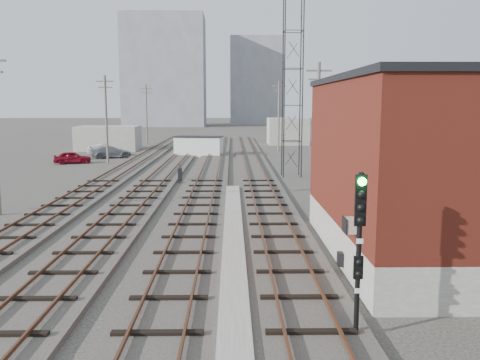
{
  "coord_description": "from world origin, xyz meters",
  "views": [
    {
      "loc": [
        0.44,
        -7.84,
        6.11
      ],
      "look_at": [
        0.86,
        18.22,
        2.2
      ],
      "focal_mm": 38.0,
      "sensor_mm": 36.0,
      "label": 1
    }
  ],
  "objects_px": {
    "switch_stand": "(180,175)",
    "site_trailer": "(198,146)",
    "car_silver": "(105,150)",
    "car_red": "(72,157)",
    "car_grey": "(111,152)",
    "signal_mast": "(359,241)"
  },
  "relations": [
    {
      "from": "car_silver",
      "to": "switch_stand",
      "type": "bearing_deg",
      "value": -157.07
    },
    {
      "from": "car_grey",
      "to": "car_red",
      "type": "bearing_deg",
      "value": 132.75
    },
    {
      "from": "switch_stand",
      "to": "car_silver",
      "type": "height_order",
      "value": "switch_stand"
    },
    {
      "from": "switch_stand",
      "to": "car_silver",
      "type": "xyz_separation_m",
      "value": [
        -11.16,
        21.65,
        0.02
      ]
    },
    {
      "from": "signal_mast",
      "to": "car_grey",
      "type": "height_order",
      "value": "signal_mast"
    },
    {
      "from": "switch_stand",
      "to": "car_red",
      "type": "xyz_separation_m",
      "value": [
        -12.48,
        13.16,
        -0.0
      ]
    },
    {
      "from": "car_red",
      "to": "car_silver",
      "type": "height_order",
      "value": "car_silver"
    },
    {
      "from": "switch_stand",
      "to": "site_trailer",
      "type": "height_order",
      "value": "site_trailer"
    },
    {
      "from": "signal_mast",
      "to": "site_trailer",
      "type": "relative_size",
      "value": 0.75
    },
    {
      "from": "car_silver",
      "to": "car_grey",
      "type": "relative_size",
      "value": 0.86
    },
    {
      "from": "switch_stand",
      "to": "car_red",
      "type": "relative_size",
      "value": 0.36
    },
    {
      "from": "car_red",
      "to": "switch_stand",
      "type": "bearing_deg",
      "value": -154.55
    },
    {
      "from": "switch_stand",
      "to": "car_silver",
      "type": "relative_size",
      "value": 0.34
    },
    {
      "from": "site_trailer",
      "to": "car_red",
      "type": "xyz_separation_m",
      "value": [
        -12.59,
        -7.35,
        -0.55
      ]
    },
    {
      "from": "signal_mast",
      "to": "switch_stand",
      "type": "relative_size",
      "value": 3.24
    },
    {
      "from": "car_red",
      "to": "car_grey",
      "type": "distance_m",
      "value": 6.11
    },
    {
      "from": "site_trailer",
      "to": "car_grey",
      "type": "xyz_separation_m",
      "value": [
        -9.93,
        -1.85,
        -0.52
      ]
    },
    {
      "from": "signal_mast",
      "to": "car_silver",
      "type": "relative_size",
      "value": 1.09
    },
    {
      "from": "signal_mast",
      "to": "car_silver",
      "type": "height_order",
      "value": "signal_mast"
    },
    {
      "from": "switch_stand",
      "to": "site_trailer",
      "type": "distance_m",
      "value": 20.52
    },
    {
      "from": "site_trailer",
      "to": "car_red",
      "type": "bearing_deg",
      "value": -141.46
    },
    {
      "from": "car_red",
      "to": "car_grey",
      "type": "xyz_separation_m",
      "value": [
        2.66,
        5.5,
        0.04
      ]
    }
  ]
}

